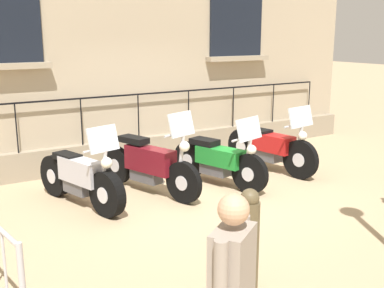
# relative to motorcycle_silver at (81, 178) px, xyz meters

# --- Properties ---
(ground_plane) EXTENTS (60.00, 60.00, 0.00)m
(ground_plane) POSITION_rel_motorcycle_silver_xyz_m (0.50, 1.77, -0.43)
(ground_plane) COLOR tan
(motorcycle_silver) EXTENTS (1.96, 0.79, 1.30)m
(motorcycle_silver) POSITION_rel_motorcycle_silver_xyz_m (0.00, 0.00, 0.00)
(motorcycle_silver) COLOR black
(motorcycle_silver) RESTS_ON ground_plane
(motorcycle_maroon) EXTENTS (2.10, 0.89, 1.40)m
(motorcycle_maroon) POSITION_rel_motorcycle_silver_xyz_m (0.01, 1.14, 0.05)
(motorcycle_maroon) COLOR black
(motorcycle_maroon) RESTS_ON ground_plane
(motorcycle_green) EXTENTS (1.91, 0.85, 1.24)m
(motorcycle_green) POSITION_rel_motorcycle_silver_xyz_m (0.27, 2.33, 0.01)
(motorcycle_green) COLOR black
(motorcycle_green) RESTS_ON ground_plane
(motorcycle_red) EXTENTS (2.06, 0.74, 1.30)m
(motorcycle_red) POSITION_rel_motorcycle_silver_xyz_m (0.06, 3.66, 0.03)
(motorcycle_red) COLOR black
(motorcycle_red) RESTS_ON ground_plane
(bollard) EXTENTS (0.21, 0.21, 1.08)m
(bollard) POSITION_rel_motorcycle_silver_xyz_m (3.23, 0.64, 0.12)
(bollard) COLOR brown
(bollard) RESTS_ON ground_plane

